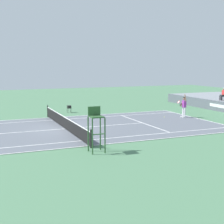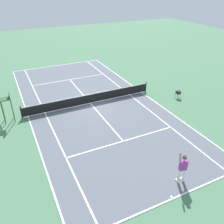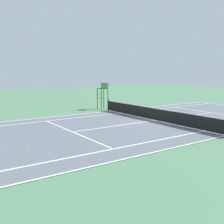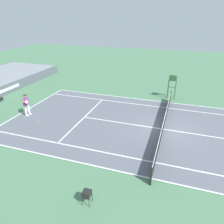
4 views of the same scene
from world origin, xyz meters
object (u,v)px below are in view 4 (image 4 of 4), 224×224
(ball_hopper, at_px, (87,194))
(tennis_player, at_px, (26,104))
(tennis_ball, at_px, (38,121))
(umpire_chair, at_px, (172,83))

(ball_hopper, bearing_deg, tennis_player, 51.47)
(tennis_player, xyz_separation_m, tennis_ball, (-0.74, -1.52, -0.96))
(tennis_player, xyz_separation_m, umpire_chair, (7.93, -11.09, 0.56))
(tennis_player, distance_m, tennis_ball, 1.95)
(umpire_chair, relative_size, ball_hopper, 3.49)
(tennis_ball, relative_size, ball_hopper, 0.10)
(tennis_ball, bearing_deg, umpire_chair, -47.80)
(tennis_ball, distance_m, umpire_chair, 13.00)
(tennis_ball, xyz_separation_m, umpire_chair, (8.67, -9.56, 1.52))
(tennis_ball, bearing_deg, tennis_player, 63.98)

